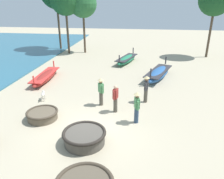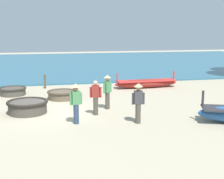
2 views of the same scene
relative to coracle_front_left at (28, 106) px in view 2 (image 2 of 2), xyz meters
name	(u,v)px [view 2 (image 2 of 2)]	position (x,y,z in m)	size (l,w,h in m)	color
ground_plane	(51,112)	(0.03, 1.04, -0.32)	(80.00, 80.00, 0.00)	tan
sea	(82,63)	(-21.13, 5.04, -0.27)	(28.00, 52.00, 0.10)	#2D667F
coracle_front_left	(28,106)	(0.00, 0.00, 0.00)	(1.88, 1.88, 0.59)	#4C473F
coracle_center	(62,94)	(-2.67, 1.72, -0.07)	(1.63, 1.63, 0.47)	brown
coracle_tilted	(13,91)	(-4.34, -1.05, -0.07)	(1.57, 1.57, 0.46)	#4C473F
long_boat_ochre_hull	(146,83)	(-4.97, 7.38, -0.02)	(1.12, 4.34, 1.03)	maroon
fisherman_crouching	(76,101)	(2.14, 2.03, 0.64)	(0.36, 0.52, 1.67)	#2D425B
fisherman_by_coracle	(107,90)	(0.04, 3.76, 0.64)	(0.38, 0.45, 1.67)	#4C473D
fisherman_with_hat	(138,101)	(2.61, 4.51, 0.64)	(0.36, 0.53, 1.67)	#4C473D
fisherman_standing_left	(96,97)	(0.97, 3.03, 0.51)	(0.29, 0.52, 1.57)	#4C473D
dog	(98,88)	(-3.62, 3.94, 0.05)	(0.33, 0.67, 0.55)	beige
mooring_post_shoreline	(45,82)	(-6.09, 0.82, 0.13)	(0.14, 0.14, 0.91)	brown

